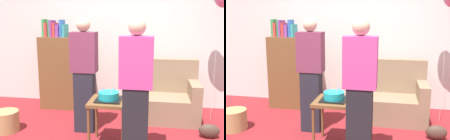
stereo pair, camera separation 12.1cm
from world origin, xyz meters
The scene contains 9 objects.
wall_back centered at (0.00, 2.05, 1.35)m, with size 6.00×0.10×2.70m, color silver.
couch centered at (0.68, 1.37, 0.34)m, with size 1.10×0.70×0.96m.
bookshelf centered at (-1.12, 1.61, 0.69)m, with size 0.80×0.36×1.61m.
side_table centered at (-0.04, 0.28, 0.52)m, with size 0.48×0.48×0.61m.
birthday_cake centered at (-0.04, 0.28, 0.66)m, with size 0.32×0.32×0.17m.
person_blowing_candles centered at (-0.46, 0.68, 0.83)m, with size 0.36×0.22×1.63m.
person_holding_cake centered at (0.33, -0.04, 0.83)m, with size 0.36×0.22×1.63m.
wicker_basket centered at (-1.59, 0.46, 0.15)m, with size 0.36×0.36×0.30m, color #A88451.
handbag centered at (1.29, 0.72, 0.10)m, with size 0.28×0.14×0.20m, color #473328.
Camera 2 is at (0.65, -2.77, 1.62)m, focal length 41.61 mm.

